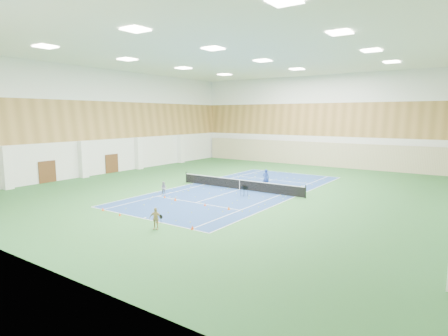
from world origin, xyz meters
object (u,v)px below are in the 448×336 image
(tennis_net, at_px, (240,184))
(ball_cart, at_px, (244,191))
(child_court, at_px, (164,188))
(child_apron, at_px, (155,218))
(coach, at_px, (266,178))

(tennis_net, bearing_deg, ball_cart, -49.53)
(child_court, height_order, child_apron, child_apron)
(child_court, distance_m, child_apron, 9.94)
(child_court, bearing_deg, tennis_net, 28.15)
(tennis_net, relative_size, coach, 7.23)
(tennis_net, xyz_separation_m, coach, (1.55, 2.15, 0.34))
(tennis_net, bearing_deg, child_apron, -79.73)
(coach, relative_size, ball_cart, 2.06)
(coach, bearing_deg, child_court, 45.92)
(child_court, bearing_deg, ball_cart, 5.12)
(child_apron, height_order, ball_cart, child_apron)
(child_court, relative_size, child_apron, 0.85)
(coach, height_order, child_court, coach)
(tennis_net, relative_size, child_apron, 9.67)
(tennis_net, relative_size, child_court, 11.40)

